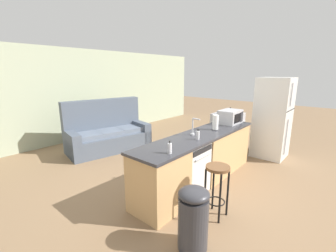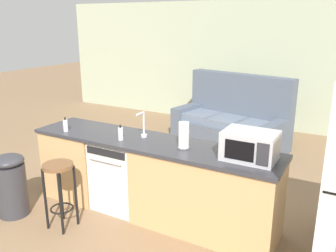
% 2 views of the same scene
% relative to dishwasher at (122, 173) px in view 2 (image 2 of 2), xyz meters
% --- Properties ---
extents(ground_plane, '(24.00, 24.00, 0.00)m').
position_rel_dishwasher_xyz_m(ground_plane, '(0.25, 0.00, -0.42)').
color(ground_plane, '#896B4C').
extents(wall_back, '(10.00, 0.06, 2.60)m').
position_rel_dishwasher_xyz_m(wall_back, '(0.55, 4.20, 0.88)').
color(wall_back, '#A8B293').
rests_on(wall_back, ground_plane).
extents(kitchen_counter, '(2.94, 0.66, 0.90)m').
position_rel_dishwasher_xyz_m(kitchen_counter, '(0.49, 0.00, -0.00)').
color(kitchen_counter, tan).
rests_on(kitchen_counter, ground_plane).
extents(dishwasher, '(0.58, 0.61, 0.84)m').
position_rel_dishwasher_xyz_m(dishwasher, '(0.00, 0.00, 0.00)').
color(dishwasher, silver).
rests_on(dishwasher, ground_plane).
extents(microwave, '(0.50, 0.37, 0.28)m').
position_rel_dishwasher_xyz_m(microwave, '(1.52, -0.00, 0.62)').
color(microwave, '#B7B7BC').
rests_on(microwave, kitchen_counter).
extents(sink_faucet, '(0.07, 0.18, 0.30)m').
position_rel_dishwasher_xyz_m(sink_faucet, '(0.27, 0.07, 0.61)').
color(sink_faucet, silver).
rests_on(sink_faucet, kitchen_counter).
extents(paper_towel_roll, '(0.14, 0.14, 0.28)m').
position_rel_dishwasher_xyz_m(paper_towel_roll, '(0.83, -0.04, 0.62)').
color(paper_towel_roll, '#4C4C51').
rests_on(paper_towel_roll, kitchen_counter).
extents(soap_bottle, '(0.06, 0.06, 0.18)m').
position_rel_dishwasher_xyz_m(soap_bottle, '(0.10, -0.13, 0.55)').
color(soap_bottle, silver).
rests_on(soap_bottle, kitchen_counter).
extents(dish_soap_bottle, '(0.06, 0.06, 0.18)m').
position_rel_dishwasher_xyz_m(dish_soap_bottle, '(-0.67, -0.19, 0.55)').
color(dish_soap_bottle, silver).
rests_on(dish_soap_bottle, kitchen_counter).
extents(bar_stool, '(0.32, 0.32, 0.74)m').
position_rel_dishwasher_xyz_m(bar_stool, '(-0.30, -0.71, 0.11)').
color(bar_stool, brown).
rests_on(bar_stool, ground_plane).
extents(trash_bin, '(0.35, 0.35, 0.74)m').
position_rel_dishwasher_xyz_m(trash_bin, '(-0.99, -0.80, -0.04)').
color(trash_bin, '#333338').
rests_on(trash_bin, ground_plane).
extents(couch, '(2.14, 1.29, 1.27)m').
position_rel_dishwasher_xyz_m(couch, '(0.40, 2.81, -0.03)').
color(couch, '#515B6B').
rests_on(couch, ground_plane).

